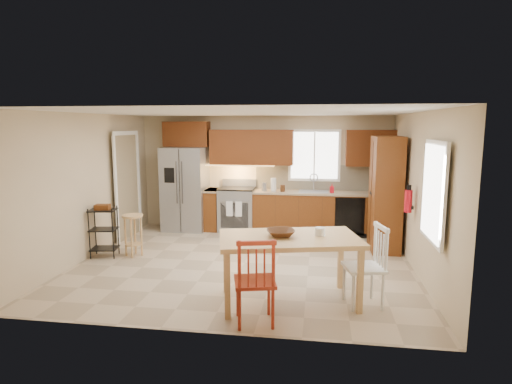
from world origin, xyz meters
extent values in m
plane|color=tan|center=(0.00, 0.00, 0.00)|extent=(5.50, 5.50, 0.00)
cube|color=silver|center=(0.00, 0.00, 2.50)|extent=(5.50, 5.00, 0.02)
cube|color=#CCB793|center=(0.00, 2.50, 1.25)|extent=(5.50, 0.02, 2.50)
cube|color=#CCB793|center=(0.00, -2.50, 1.25)|extent=(5.50, 0.02, 2.50)
cube|color=#CCB793|center=(-2.75, 0.00, 1.25)|extent=(0.02, 5.00, 2.50)
cube|color=#CCB793|center=(2.75, 0.00, 1.25)|extent=(0.02, 5.00, 2.50)
cube|color=gray|center=(-1.70, 2.12, 0.91)|extent=(0.92, 0.75, 1.82)
cube|color=gray|center=(-0.55, 2.19, 0.46)|extent=(0.76, 0.63, 0.92)
cube|color=brown|center=(-1.10, 2.20, 0.45)|extent=(0.30, 0.60, 0.90)
cube|color=brown|center=(1.29, 2.20, 0.45)|extent=(2.92, 0.60, 0.90)
cube|color=black|center=(1.85, 1.91, 0.45)|extent=(0.60, 0.02, 0.78)
cube|color=beige|center=(1.29, 2.48, 1.18)|extent=(2.92, 0.03, 0.55)
cube|color=#57260E|center=(-1.70, 2.33, 2.10)|extent=(1.00, 0.35, 0.55)
cube|color=#57260E|center=(-0.25, 2.33, 1.83)|extent=(1.80, 0.35, 0.75)
cube|color=#57260E|center=(2.25, 2.33, 1.83)|extent=(1.00, 0.35, 0.75)
cube|color=white|center=(1.10, 2.48, 1.65)|extent=(1.12, 0.04, 1.12)
cube|color=gray|center=(1.10, 2.20, 0.86)|extent=(0.62, 0.46, 0.16)
cube|color=#FFBF66|center=(-0.55, 2.30, 1.43)|extent=(1.60, 0.30, 0.01)
imported|color=#B40C19|center=(1.48, 2.10, 1.00)|extent=(0.09, 0.09, 0.19)
cylinder|color=silver|center=(0.25, 2.15, 1.04)|extent=(0.12, 0.12, 0.28)
cylinder|color=gray|center=(0.05, 2.15, 0.99)|extent=(0.11, 0.11, 0.18)
cylinder|color=#472813|center=(0.45, 2.12, 0.97)|extent=(0.10, 0.10, 0.14)
cube|color=brown|center=(2.43, 1.20, 1.05)|extent=(0.50, 0.95, 2.10)
cylinder|color=#B40C19|center=(2.63, 0.15, 1.10)|extent=(0.12, 0.12, 0.36)
cube|color=white|center=(2.68, -1.15, 1.45)|extent=(0.04, 1.02, 1.32)
cube|color=#8C7A59|center=(-2.67, 1.30, 1.05)|extent=(0.04, 0.95, 2.10)
imported|color=#472813|center=(0.74, -1.51, 0.88)|extent=(0.44, 0.44, 0.09)
cylinder|color=silver|center=(1.24, -1.39, 0.91)|extent=(0.18, 0.18, 0.17)
camera|label=1|loc=(1.22, -6.84, 2.30)|focal=30.00mm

